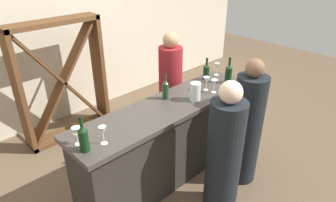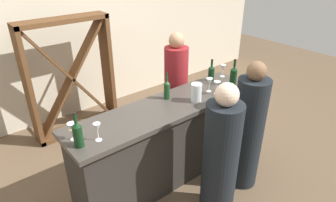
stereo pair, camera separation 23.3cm
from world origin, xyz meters
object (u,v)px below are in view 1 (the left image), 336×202
object	(u,v)px
wine_glass_far_left	(77,133)
wine_rack	(62,81)
wine_glass_far_center	(217,67)
wine_bottle_second_left_olive_green	(166,89)
person_right_guest	(170,90)
wine_glass_near_center	(103,131)
wine_bottle_leftmost_dark_green	(84,138)
wine_glass_near_right	(206,81)
wine_glass_near_left	(214,83)
wine_bottle_center_dark_green	(206,71)
person_left_guest	(224,155)
water_pitcher	(195,92)
person_center_guest	(247,128)
wine_bottle_second_right_dark_green	(229,73)

from	to	relation	value
wine_glass_far_left	wine_rack	bearing A→B (deg)	68.50
wine_glass_far_left	wine_glass_far_center	xyz separation A→B (m)	(2.08, 0.13, -0.00)
wine_rack	wine_bottle_second_left_olive_green	xyz separation A→B (m)	(0.48, -1.52, 0.24)
wine_rack	wine_glass_far_left	xyz separation A→B (m)	(-0.64, -1.62, 0.24)
wine_glass_far_center	person_right_guest	world-z (taller)	person_right_guest
wine_glass_near_center	person_right_guest	size ratio (longest dim) A/B	0.11
wine_bottle_leftmost_dark_green	wine_glass_far_center	size ratio (longest dim) A/B	2.00
wine_glass_near_right	person_right_guest	xyz separation A→B (m)	(0.07, 0.66, -0.37)
wine_rack	wine_glass_near_right	world-z (taller)	wine_rack
wine_glass_near_left	person_right_guest	size ratio (longest dim) A/B	0.11
wine_bottle_second_left_olive_green	wine_bottle_center_dark_green	size ratio (longest dim) A/B	1.07
wine_bottle_second_left_olive_green	wine_glass_near_left	bearing A→B (deg)	-28.24
wine_glass_near_right	person_left_guest	distance (m)	0.94
wine_rack	wine_glass_near_left	world-z (taller)	wine_rack
wine_rack	wine_bottle_center_dark_green	xyz separation A→B (m)	(1.22, -1.49, 0.23)
wine_glass_far_left	person_right_guest	size ratio (longest dim) A/B	0.11
person_left_guest	wine_bottle_leftmost_dark_green	bearing A→B (deg)	39.42
wine_glass_near_right	wine_glass_far_left	world-z (taller)	wine_glass_far_left
wine_bottle_center_dark_green	person_right_guest	size ratio (longest dim) A/B	0.19
water_pitcher	person_center_guest	distance (m)	0.69
wine_bottle_leftmost_dark_green	person_left_guest	bearing A→B (deg)	-29.50
wine_rack	person_center_guest	size ratio (longest dim) A/B	1.12
wine_bottle_leftmost_dark_green	wine_bottle_second_left_olive_green	size ratio (longest dim) A/B	1.07
wine_bottle_center_dark_green	wine_glass_near_right	world-z (taller)	wine_bottle_center_dark_green
wine_glass_far_left	wine_glass_far_center	distance (m)	2.08
wine_glass_near_right	person_center_guest	world-z (taller)	person_center_guest
wine_rack	wine_glass_far_left	bearing A→B (deg)	-111.50
person_left_guest	wine_glass_far_center	bearing A→B (deg)	-69.26
wine_bottle_center_dark_green	wine_bottle_second_right_dark_green	bearing A→B (deg)	-65.93
wine_bottle_leftmost_dark_green	wine_bottle_center_dark_green	bearing A→B (deg)	7.76
wine_rack	wine_glass_far_center	size ratio (longest dim) A/B	10.22
wine_bottle_second_right_dark_green	wine_glass_near_right	size ratio (longest dim) A/B	1.98
wine_glass_near_right	wine_glass_far_center	xyz separation A→B (m)	(0.46, 0.20, -0.00)
person_left_guest	person_right_guest	xyz separation A→B (m)	(0.59, 1.34, 0.04)
wine_glass_far_left	person_center_guest	bearing A→B (deg)	-21.43
person_center_guest	wine_glass_far_left	bearing A→B (deg)	49.80
wine_bottle_center_dark_green	wine_bottle_second_right_dark_green	size ratio (longest dim) A/B	0.87
water_pitcher	person_left_guest	distance (m)	0.75
person_left_guest	wine_glass_far_left	bearing A→B (deg)	34.84
wine_rack	person_center_guest	xyz separation A→B (m)	(1.00, -2.26, -0.15)
person_right_guest	wine_glass_near_right	bearing A→B (deg)	-2.61
wine_bottle_center_dark_green	wine_rack	bearing A→B (deg)	129.44
wine_glass_far_center	person_right_guest	distance (m)	0.71
person_left_guest	person_center_guest	distance (m)	0.55
wine_glass_near_right	person_center_guest	size ratio (longest dim) A/B	0.11
wine_glass_near_left	person_center_guest	distance (m)	0.61
wine_bottle_second_right_dark_green	person_left_guest	size ratio (longest dim) A/B	0.23
wine_glass_far_center	person_right_guest	xyz separation A→B (m)	(-0.39, 0.46, -0.37)
wine_bottle_leftmost_dark_green	person_left_guest	distance (m)	1.33
wine_glass_far_center	wine_bottle_second_left_olive_green	bearing A→B (deg)	-178.15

